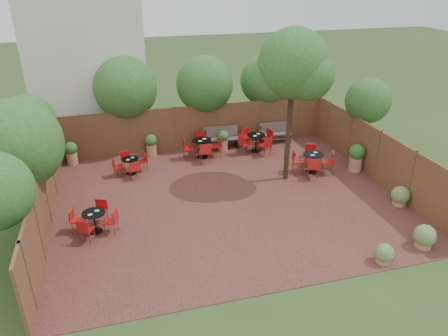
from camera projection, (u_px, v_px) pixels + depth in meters
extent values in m
plane|color=#354F23|center=(227.00, 199.00, 15.17)|extent=(80.00, 80.00, 0.00)
cube|color=#361816|center=(227.00, 198.00, 15.17)|extent=(12.00, 10.00, 0.02)
cube|color=brown|center=(198.00, 127.00, 19.09)|extent=(12.00, 0.08, 2.00)
cube|color=brown|center=(46.00, 196.00, 13.31)|extent=(0.08, 10.00, 2.00)
cube|color=brown|center=(377.00, 156.00, 16.17)|extent=(0.08, 10.00, 2.00)
cube|color=silver|center=(87.00, 53.00, 19.33)|extent=(5.00, 4.00, 8.00)
sphere|color=#265A1D|center=(29.00, 121.00, 15.10)|extent=(1.90, 1.90, 1.90)
sphere|color=#265A1D|center=(16.00, 145.00, 12.41)|extent=(2.73, 2.73, 2.73)
sphere|color=#265A1D|center=(125.00, 88.00, 18.20)|extent=(2.74, 2.74, 2.74)
sphere|color=#265A1D|center=(205.00, 84.00, 18.97)|extent=(2.57, 2.57, 2.57)
sphere|color=#265A1D|center=(266.00, 80.00, 19.88)|extent=(2.40, 2.40, 2.40)
sphere|color=#265A1D|center=(368.00, 101.00, 17.38)|extent=(1.87, 1.87, 1.87)
cylinder|color=black|center=(289.00, 121.00, 15.58)|extent=(0.23, 0.23, 4.74)
sphere|color=#265A1D|center=(293.00, 63.00, 14.66)|extent=(2.51, 2.51, 2.51)
sphere|color=#265A1D|center=(275.00, 77.00, 15.11)|extent=(1.76, 1.76, 1.76)
sphere|color=#265A1D|center=(308.00, 75.00, 14.55)|extent=(1.83, 1.83, 1.83)
cube|color=brown|center=(222.00, 139.00, 19.16)|extent=(1.63, 0.60, 0.05)
cube|color=brown|center=(221.00, 131.00, 19.22)|extent=(1.61, 0.24, 0.48)
cube|color=black|center=(206.00, 145.00, 19.10)|extent=(0.10, 0.48, 0.43)
cube|color=black|center=(237.00, 142.00, 19.44)|extent=(0.10, 0.48, 0.43)
cube|color=brown|center=(276.00, 134.00, 19.80)|extent=(1.52, 0.47, 0.05)
cube|color=brown|center=(274.00, 127.00, 19.86)|extent=(1.52, 0.13, 0.46)
cube|color=black|center=(262.00, 140.00, 19.74)|extent=(0.07, 0.46, 0.40)
cube|color=black|center=(289.00, 137.00, 20.06)|extent=(0.07, 0.46, 0.40)
cylinder|color=black|center=(312.00, 171.00, 17.13)|extent=(0.47, 0.47, 0.03)
cylinder|color=black|center=(313.00, 163.00, 16.96)|extent=(0.05, 0.05, 0.75)
cylinder|color=black|center=(314.00, 154.00, 16.79)|extent=(0.81, 0.81, 0.03)
cube|color=white|center=(316.00, 152.00, 16.89)|extent=(0.18, 0.15, 0.02)
cube|color=white|center=(313.00, 155.00, 16.65)|extent=(0.18, 0.15, 0.02)
cylinder|color=black|center=(202.00, 157.00, 18.44)|extent=(0.48, 0.48, 0.03)
cylinder|color=black|center=(202.00, 149.00, 18.28)|extent=(0.05, 0.05, 0.76)
cylinder|color=black|center=(202.00, 140.00, 18.11)|extent=(0.83, 0.83, 0.03)
cube|color=white|center=(204.00, 139.00, 18.20)|extent=(0.17, 0.13, 0.02)
cube|color=white|center=(200.00, 141.00, 17.96)|extent=(0.17, 0.13, 0.02)
cylinder|color=black|center=(96.00, 231.00, 13.25)|extent=(0.41, 0.41, 0.03)
cylinder|color=black|center=(95.00, 222.00, 13.11)|extent=(0.05, 0.05, 0.65)
cylinder|color=black|center=(93.00, 213.00, 12.96)|extent=(0.71, 0.71, 0.03)
cube|color=white|center=(97.00, 211.00, 13.05)|extent=(0.15, 0.13, 0.01)
cube|color=white|center=(90.00, 215.00, 12.84)|extent=(0.15, 0.13, 0.01)
cylinder|color=black|center=(256.00, 151.00, 19.03)|extent=(0.47, 0.47, 0.03)
cylinder|color=black|center=(256.00, 143.00, 18.87)|extent=(0.05, 0.05, 0.75)
cylinder|color=black|center=(256.00, 135.00, 18.70)|extent=(0.81, 0.81, 0.03)
cube|color=white|center=(258.00, 134.00, 18.80)|extent=(0.18, 0.16, 0.02)
cube|color=white|center=(255.00, 136.00, 18.56)|extent=(0.18, 0.16, 0.02)
cylinder|color=black|center=(132.00, 173.00, 16.96)|extent=(0.39, 0.39, 0.03)
cylinder|color=black|center=(131.00, 166.00, 16.82)|extent=(0.04, 0.04, 0.63)
cylinder|color=black|center=(130.00, 159.00, 16.68)|extent=(0.68, 0.68, 0.03)
cube|color=white|center=(133.00, 158.00, 16.76)|extent=(0.15, 0.12, 0.01)
cube|color=white|center=(128.00, 160.00, 16.56)|extent=(0.15, 0.12, 0.01)
cylinder|color=#A87454|center=(152.00, 150.00, 18.55)|extent=(0.44, 0.44, 0.50)
sphere|color=#265A1D|center=(151.00, 140.00, 18.36)|extent=(0.53, 0.53, 0.53)
cylinder|color=#A87454|center=(223.00, 145.00, 19.06)|extent=(0.42, 0.42, 0.49)
sphere|color=#265A1D|center=(223.00, 136.00, 18.88)|extent=(0.51, 0.51, 0.51)
cylinder|color=#A87454|center=(72.00, 158.00, 17.71)|extent=(0.45, 0.45, 0.51)
sphere|color=#265A1D|center=(71.00, 148.00, 17.51)|extent=(0.54, 0.54, 0.54)
cylinder|color=#A87454|center=(355.00, 164.00, 17.10)|extent=(0.52, 0.52, 0.60)
sphere|color=#265A1D|center=(357.00, 152.00, 16.87)|extent=(0.62, 0.62, 0.62)
cylinder|color=#A87454|center=(423.00, 243.00, 12.51)|extent=(0.48, 0.48, 0.22)
sphere|color=#5D773D|center=(425.00, 236.00, 12.39)|extent=(0.66, 0.66, 0.66)
cylinder|color=#A87454|center=(383.00, 259.00, 11.85)|extent=(0.39, 0.39, 0.18)
sphere|color=#5D773D|center=(384.00, 253.00, 11.76)|extent=(0.53, 0.53, 0.53)
cylinder|color=#A87454|center=(399.00, 202.00, 14.73)|extent=(0.47, 0.47, 0.21)
sphere|color=#5D773D|center=(401.00, 195.00, 14.62)|extent=(0.64, 0.64, 0.64)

